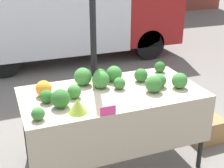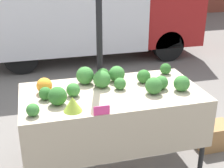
{
  "view_description": "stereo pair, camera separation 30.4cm",
  "coord_description": "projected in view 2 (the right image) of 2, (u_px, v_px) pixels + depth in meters",
  "views": [
    {
      "loc": [
        -1.02,
        -2.62,
        2.1
      ],
      "look_at": [
        0.0,
        0.0,
        0.93
      ],
      "focal_mm": 50.0,
      "sensor_mm": 36.0,
      "label": 1
    },
    {
      "loc": [
        -0.73,
        -2.72,
        2.1
      ],
      "look_at": [
        0.0,
        0.0,
        0.93
      ],
      "focal_mm": 50.0,
      "sensor_mm": 36.0,
      "label": 2
    }
  ],
  "objects": [
    {
      "name": "tent_pole",
      "position": [
        99.0,
        26.0,
        3.47
      ],
      "size": [
        0.07,
        0.07,
        2.72
      ],
      "color": "black",
      "rests_on": "ground_plane"
    },
    {
      "name": "broccoli_head_6",
      "position": [
        182.0,
        83.0,
        3.06
      ],
      "size": [
        0.16,
        0.16,
        0.16
      ],
      "color": "#387533",
      "rests_on": "market_table"
    },
    {
      "name": "broccoli_head_3",
      "position": [
        33.0,
        110.0,
        2.59
      ],
      "size": [
        0.11,
        0.11,
        0.11
      ],
      "color": "#387533",
      "rests_on": "market_table"
    },
    {
      "name": "broccoli_head_9",
      "position": [
        154.0,
        86.0,
        2.99
      ],
      "size": [
        0.17,
        0.17,
        0.17
      ],
      "color": "#336B2D",
      "rests_on": "market_table"
    },
    {
      "name": "ground_plane",
      "position": [
        112.0,
        162.0,
        3.4
      ],
      "size": [
        40.0,
        40.0,
        0.0
      ],
      "primitive_type": "plane",
      "color": "slate"
    },
    {
      "name": "price_sign",
      "position": [
        102.0,
        110.0,
        2.61
      ],
      "size": [
        0.14,
        0.01,
        0.08
      ],
      "color": "#E53D84",
      "rests_on": "market_table"
    },
    {
      "name": "broccoli_head_8",
      "position": [
        45.0,
        93.0,
        2.88
      ],
      "size": [
        0.12,
        0.12,
        0.12
      ],
      "color": "#2D6628",
      "rests_on": "market_table"
    },
    {
      "name": "produce_crate",
      "position": [
        213.0,
        135.0,
        3.65
      ],
      "size": [
        0.4,
        0.29,
        0.28
      ],
      "color": "#9E7042",
      "rests_on": "ground_plane"
    },
    {
      "name": "broccoli_head_12",
      "position": [
        120.0,
        84.0,
        3.1
      ],
      "size": [
        0.12,
        0.12,
        0.12
      ],
      "color": "#336B2D",
      "rests_on": "market_table"
    },
    {
      "name": "broccoli_head_0",
      "position": [
        103.0,
        75.0,
        3.31
      ],
      "size": [
        0.14,
        0.14,
        0.14
      ],
      "color": "#285B23",
      "rests_on": "market_table"
    },
    {
      "name": "broccoli_head_1",
      "position": [
        166.0,
        69.0,
        3.5
      ],
      "size": [
        0.13,
        0.13,
        0.13
      ],
      "color": "#285B23",
      "rests_on": "market_table"
    },
    {
      "name": "broccoli_head_5",
      "position": [
        58.0,
        96.0,
        2.77
      ],
      "size": [
        0.17,
        0.17,
        0.17
      ],
      "color": "#2D6628",
      "rests_on": "market_table"
    },
    {
      "name": "broccoli_head_4",
      "position": [
        144.0,
        76.0,
        3.26
      ],
      "size": [
        0.14,
        0.14,
        0.14
      ],
      "color": "#2D6628",
      "rests_on": "market_table"
    },
    {
      "name": "broccoli_head_13",
      "position": [
        102.0,
        79.0,
        3.14
      ],
      "size": [
        0.18,
        0.18,
        0.18
      ],
      "color": "#387533",
      "rests_on": "market_table"
    },
    {
      "name": "orange_cauliflower",
      "position": [
        44.0,
        86.0,
        3.02
      ],
      "size": [
        0.15,
        0.15,
        0.15
      ],
      "color": "orange",
      "rests_on": "market_table"
    },
    {
      "name": "market_table",
      "position": [
        114.0,
        104.0,
        3.06
      ],
      "size": [
        1.79,
        0.92,
        0.85
      ],
      "color": "tan",
      "rests_on": "ground_plane"
    },
    {
      "name": "broccoli_head_2",
      "position": [
        85.0,
        75.0,
        3.23
      ],
      "size": [
        0.18,
        0.18,
        0.18
      ],
      "color": "#387533",
      "rests_on": "market_table"
    },
    {
      "name": "broccoli_head_10",
      "position": [
        117.0,
        74.0,
        3.29
      ],
      "size": [
        0.17,
        0.17,
        0.17
      ],
      "color": "#387533",
      "rests_on": "market_table"
    },
    {
      "name": "broccoli_head_7",
      "position": [
        161.0,
        82.0,
        3.11
      ],
      "size": [
        0.14,
        0.14,
        0.14
      ],
      "color": "#387533",
      "rests_on": "market_table"
    },
    {
      "name": "romanesco_head",
      "position": [
        73.0,
        104.0,
        2.67
      ],
      "size": [
        0.17,
        0.17,
        0.13
      ],
      "color": "#93B238",
      "rests_on": "market_table"
    },
    {
      "name": "broccoli_head_11",
      "position": [
        73.0,
        90.0,
        2.95
      ],
      "size": [
        0.13,
        0.13,
        0.13
      ],
      "color": "#387533",
      "rests_on": "market_table"
    }
  ]
}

